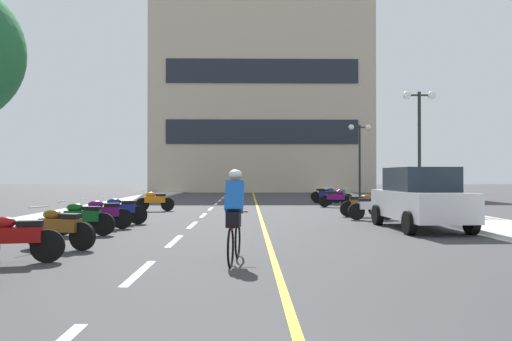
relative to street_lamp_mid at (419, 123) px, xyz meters
The scene contains 32 objects.
ground_plane 8.37m from the street_lamp_mid, behind, with size 140.00×140.00×0.00m, color #38383A.
curb_left 15.55m from the street_lamp_mid, 164.74° to the left, with size 2.40×72.00×0.12m, color #A8A8A3.
curb_right 5.53m from the street_lamp_mid, 91.94° to the left, with size 2.40×72.00×0.12m, color #A8A8A3.
lane_dash_1 17.30m from the street_lamp_mid, 123.63° to the right, with size 0.14×2.20×0.01m, color silver.
lane_dash_2 14.25m from the street_lamp_mid, 132.93° to the right, with size 0.14×2.20×0.01m, color silver.
lane_dash_3 11.78m from the street_lamp_mid, 147.11° to the right, with size 0.14×2.20×0.01m, color silver.
lane_dash_4 10.32m from the street_lamp_mid, 167.70° to the right, with size 0.14×2.20×0.01m, color silver.
lane_dash_5 10.31m from the street_lamp_mid, 168.11° to the left, with size 0.14×2.20×0.01m, color silver.
lane_dash_6 11.75m from the street_lamp_mid, 147.42° to the left, with size 0.14×2.20×0.01m, color silver.
lane_dash_7 14.20m from the street_lamp_mid, 133.13° to the left, with size 0.14×2.20×0.01m, color silver.
lane_dash_8 17.24m from the street_lamp_mid, 123.76° to the left, with size 0.14×2.20×0.01m, color silver.
lane_dash_9 20.62m from the street_lamp_mid, 117.46° to the left, with size 0.14×2.20×0.01m, color silver.
lane_dash_10 24.18m from the street_lamp_mid, 113.02° to the left, with size 0.14×2.20×0.01m, color silver.
lane_dash_11 27.87m from the street_lamp_mid, 109.77° to the left, with size 0.14×2.20×0.01m, color silver.
centre_line_yellow 9.01m from the street_lamp_mid, 150.77° to the left, with size 0.12×66.00×0.01m, color gold.
office_building 30.53m from the street_lamp_mid, 101.94° to the left, with size 21.24×8.95×18.82m.
street_lamp_mid is the anchor object (origin of this frame).
street_lamp_far 10.87m from the street_lamp_mid, 91.33° to the left, with size 1.46×0.36×4.80m.
parked_car_near 8.40m from the street_lamp_mid, 108.54° to the right, with size 2.08×4.28×1.82m.
motorcycle_2 17.99m from the street_lamp_mid, 131.69° to the right, with size 1.68×0.65×0.92m.
motorcycle_3 16.61m from the street_lamp_mid, 135.48° to the right, with size 1.65×0.76×0.92m.
motorcycle_4 15.26m from the street_lamp_mid, 143.24° to the right, with size 1.70×0.60×0.92m.
motorcycle_5 14.35m from the street_lamp_mid, 148.02° to the right, with size 1.63×0.81×0.92m.
motorcycle_6 13.53m from the street_lamp_mid, 152.95° to the right, with size 1.64×0.79×0.92m.
motorcycle_7 6.32m from the street_lamp_mid, 126.36° to the right, with size 1.70×0.60×0.92m.
motorcycle_8 5.48m from the street_lamp_mid, 138.07° to the right, with size 1.70×0.60×0.92m.
motorcycle_9 12.19m from the street_lamp_mid, behind, with size 1.70×0.60×0.92m.
motorcycle_10 5.58m from the street_lamp_mid, 135.98° to the left, with size 1.70×0.60×0.92m.
motorcycle_11 6.77m from the street_lamp_mid, 117.37° to the left, with size 1.69×0.63×0.92m.
motorcycle_12 8.25m from the street_lamp_mid, 113.75° to the left, with size 1.70×0.60×0.92m.
motorcycle_13 10.03m from the street_lamp_mid, 107.59° to the left, with size 1.70×0.60×0.92m.
cyclist_rider 15.50m from the street_lamp_mid, 120.94° to the right, with size 0.43×1.77×1.71m.
Camera 1 is at (-0.24, -2.36, 1.58)m, focal length 35.93 mm.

